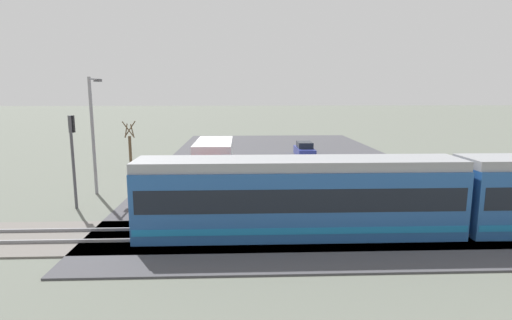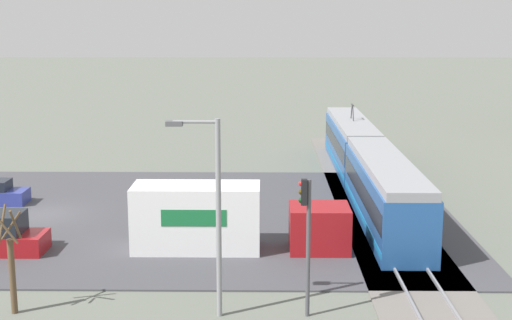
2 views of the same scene
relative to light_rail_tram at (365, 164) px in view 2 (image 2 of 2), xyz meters
name	(u,v)px [view 2 (image 2 of 2)]	position (x,y,z in m)	size (l,w,h in m)	color
ground_plane	(42,216)	(5.91, -19.03, -1.79)	(320.00, 320.00, 0.00)	#60665B
road_surface	(42,215)	(5.91, -19.03, -1.75)	(22.51, 46.35, 0.08)	#424247
rail_bed	(379,216)	(5.91, 0.00, -1.74)	(52.28, 4.40, 0.22)	slate
light_rail_tram	(365,164)	(0.00, 0.00, 0.00)	(29.62, 2.63, 4.66)	#235193
box_truck	(226,220)	(11.94, -8.28, -0.25)	(2.47, 10.31, 3.16)	maroon
traffic_light_pole	(307,229)	(19.49, -4.91, 1.62)	(0.28, 0.47, 5.27)	#47474C
street_tree	(12,265)	(19.36, -15.94, 0.11)	(1.00, 0.83, 4.17)	brown
street_lamp_near_crossing	(212,204)	(19.51, -8.35, 2.57)	(0.36, 1.95, 7.49)	gray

